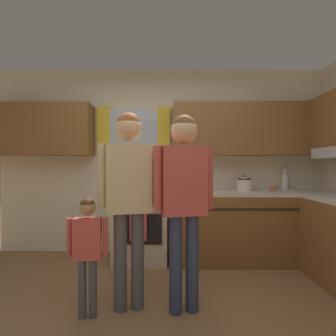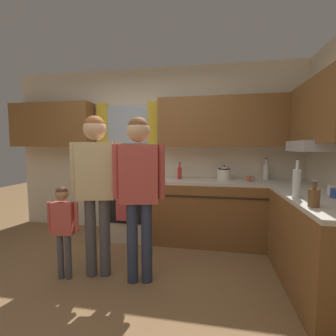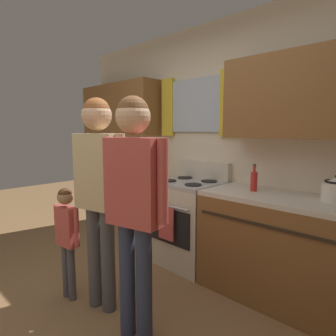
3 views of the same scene
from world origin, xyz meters
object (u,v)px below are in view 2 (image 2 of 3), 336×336
at_px(bottle_squat_brown, 314,197).
at_px(adult_in_plaid, 139,180).
at_px(mug_ceramic_white, 332,190).
at_px(cup_terracotta, 249,179).
at_px(bottle_milk_white, 266,171).
at_px(bottle_sauce_red, 180,173).
at_px(mug_cobalt_blue, 335,193).
at_px(stove_oven, 131,206).
at_px(stovetop_kettle, 224,173).
at_px(bottle_tall_clear, 296,183).
at_px(small_child, 63,222).
at_px(adult_holding_child, 96,177).

height_order(bottle_squat_brown, adult_in_plaid, adult_in_plaid).
distance_m(mug_ceramic_white, cup_terracotta, 1.03).
distance_m(bottle_milk_white, adult_in_plaid, 2.02).
bearing_deg(bottle_sauce_red, bottle_squat_brown, -47.93).
xyz_separation_m(mug_cobalt_blue, cup_terracotta, (-0.62, 0.93, -0.00)).
xyz_separation_m(stove_oven, mug_ceramic_white, (2.37, -0.83, 0.48)).
bearing_deg(mug_cobalt_blue, bottle_milk_white, 106.68).
distance_m(bottle_sauce_red, bottle_milk_white, 1.25).
xyz_separation_m(mug_cobalt_blue, stovetop_kettle, (-0.95, 1.06, 0.05)).
height_order(bottle_tall_clear, adult_in_plaid, adult_in_plaid).
distance_m(bottle_milk_white, cup_terracotta, 0.38).
xyz_separation_m(stove_oven, cup_terracotta, (1.70, -0.04, 0.47)).
xyz_separation_m(cup_terracotta, small_child, (-2.00, -1.21, -0.33)).
relative_size(mug_ceramic_white, mug_cobalt_blue, 1.09).
height_order(mug_ceramic_white, stovetop_kettle, stovetop_kettle).
xyz_separation_m(cup_terracotta, stovetop_kettle, (-0.33, 0.13, 0.06)).
relative_size(stove_oven, mug_cobalt_blue, 9.58).
xyz_separation_m(bottle_squat_brown, cup_terracotta, (-0.29, 1.33, -0.04)).
height_order(mug_cobalt_blue, small_child, mug_cobalt_blue).
xyz_separation_m(stove_oven, stovetop_kettle, (1.38, 0.09, 0.53)).
relative_size(bottle_tall_clear, cup_terracotta, 3.37).
bearing_deg(bottle_milk_white, adult_holding_child, -145.45).
relative_size(bottle_squat_brown, cup_terracotta, 1.88).
bearing_deg(stovetop_kettle, mug_ceramic_white, -42.77).
bearing_deg(bottle_tall_clear, bottle_sauce_red, 139.85).
distance_m(stove_oven, mug_ceramic_white, 2.55).
distance_m(bottle_sauce_red, adult_holding_child, 1.35).
distance_m(stove_oven, bottle_milk_white, 2.06).
relative_size(stove_oven, bottle_squat_brown, 5.37).
bearing_deg(adult_in_plaid, cup_terracotta, 42.83).
bearing_deg(bottle_milk_white, adult_in_plaid, -137.02).
relative_size(stovetop_kettle, adult_holding_child, 0.16).
height_order(stovetop_kettle, adult_holding_child, adult_holding_child).
bearing_deg(bottle_tall_clear, adult_in_plaid, -174.60).
relative_size(bottle_sauce_red, cup_terracotta, 2.26).
relative_size(stove_oven, bottle_sauce_red, 4.48).
xyz_separation_m(bottle_sauce_red, cup_terracotta, (0.97, -0.06, -0.05)).
xyz_separation_m(stove_oven, bottle_tall_clear, (1.97, -1.03, 0.57)).
bearing_deg(mug_cobalt_blue, cup_terracotta, 123.74).
relative_size(stove_oven, small_child, 1.13).
relative_size(bottle_sauce_red, stovetop_kettle, 0.90).
bearing_deg(stove_oven, adult_in_plaid, -67.13).
distance_m(bottle_sauce_red, adult_in_plaid, 1.21).
distance_m(stove_oven, mug_cobalt_blue, 2.57).
height_order(bottle_tall_clear, cup_terracotta, bottle_tall_clear).
relative_size(stove_oven, mug_ceramic_white, 8.76).
bearing_deg(small_child, adult_in_plaid, 6.46).
xyz_separation_m(bottle_tall_clear, mug_cobalt_blue, (0.35, 0.05, -0.10)).
relative_size(bottle_tall_clear, mug_cobalt_blue, 3.20).
height_order(bottle_squat_brown, adult_holding_child, adult_holding_child).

